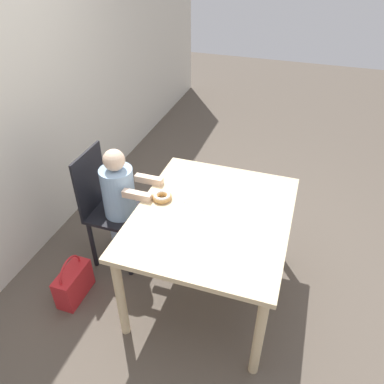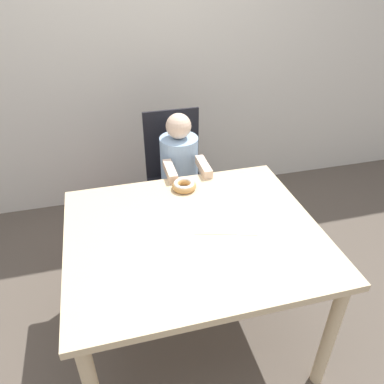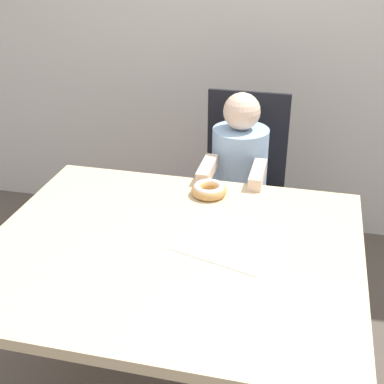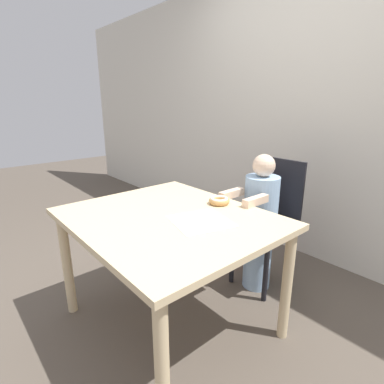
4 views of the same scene
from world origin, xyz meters
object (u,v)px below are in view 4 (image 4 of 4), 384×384
chair (269,222)px  child_figure (259,224)px  donut (219,200)px  handbag (227,241)px

chair → child_figure: size_ratio=0.94×
chair → donut: size_ratio=7.27×
chair → handbag: size_ratio=2.56×
chair → donut: 0.55m
chair → donut: bearing=-96.9°
child_figure → handbag: bearing=158.1°
child_figure → donut: bearing=-99.0°
donut → handbag: (-0.42, 0.56, -0.62)m
handbag → chair: bearing=-9.0°
chair → handbag: bearing=171.0°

